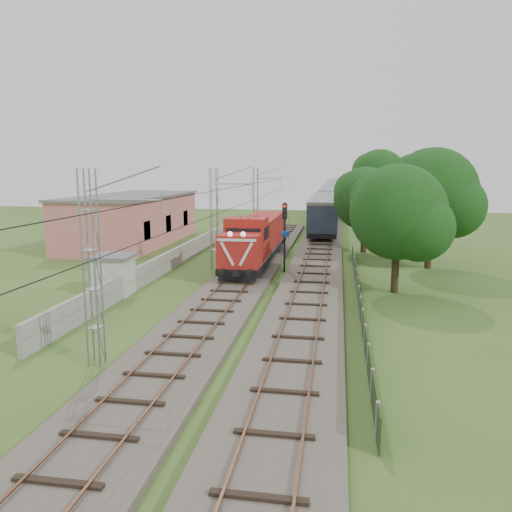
% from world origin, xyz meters
% --- Properties ---
extents(ground, '(140.00, 140.00, 0.00)m').
position_xyz_m(ground, '(0.00, 0.00, 0.00)').
color(ground, '#3C5520').
rests_on(ground, ground).
extents(track_main, '(4.20, 70.00, 0.45)m').
position_xyz_m(track_main, '(0.00, 7.00, 0.18)').
color(track_main, '#6B6054').
rests_on(track_main, ground).
extents(track_side, '(4.20, 80.00, 0.45)m').
position_xyz_m(track_side, '(5.00, 20.00, 0.18)').
color(track_side, '#6B6054').
rests_on(track_side, ground).
extents(catenary, '(3.31, 70.00, 8.00)m').
position_xyz_m(catenary, '(-2.95, 12.00, 4.05)').
color(catenary, gray).
rests_on(catenary, ground).
extents(boundary_wall, '(0.25, 40.00, 1.50)m').
position_xyz_m(boundary_wall, '(-6.50, 12.00, 0.75)').
color(boundary_wall, '#9E9E99').
rests_on(boundary_wall, ground).
extents(station_building, '(8.40, 20.40, 5.22)m').
position_xyz_m(station_building, '(-15.00, 24.00, 2.63)').
color(station_building, '#D17370').
rests_on(station_building, ground).
extents(fence, '(0.12, 32.00, 1.20)m').
position_xyz_m(fence, '(8.00, 3.00, 0.60)').
color(fence, black).
rests_on(fence, ground).
extents(locomotive, '(2.97, 16.93, 4.30)m').
position_xyz_m(locomotive, '(0.00, 14.40, 2.22)').
color(locomotive, black).
rests_on(locomotive, ground).
extents(coach_rake, '(3.29, 123.11, 3.81)m').
position_xyz_m(coach_rake, '(5.00, 87.62, 2.70)').
color(coach_rake, black).
rests_on(coach_rake, ground).
extents(signal_post, '(0.60, 0.47, 5.42)m').
position_xyz_m(signal_post, '(2.64, 11.65, 3.73)').
color(signal_post, black).
rests_on(signal_post, ground).
extents(relay_hut, '(2.66, 2.66, 2.58)m').
position_xyz_m(relay_hut, '(-7.40, 3.09, 1.30)').
color(relay_hut, beige).
rests_on(relay_hut, ground).
extents(tree_a, '(6.40, 6.10, 8.30)m').
position_xyz_m(tree_a, '(10.49, 6.50, 5.18)').
color(tree_a, '#3A2D18').
rests_on(tree_a, ground).
extents(tree_b, '(7.43, 7.08, 9.63)m').
position_xyz_m(tree_b, '(14.03, 15.19, 6.01)').
color(tree_b, '#3A2D18').
rests_on(tree_b, ground).
extents(tree_c, '(6.28, 5.98, 8.14)m').
position_xyz_m(tree_c, '(9.22, 22.20, 5.07)').
color(tree_c, '#3A2D18').
rests_on(tree_c, ground).
extents(tree_d, '(8.28, 7.89, 10.73)m').
position_xyz_m(tree_d, '(12.53, 49.66, 6.70)').
color(tree_d, '#3A2D18').
rests_on(tree_d, ground).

